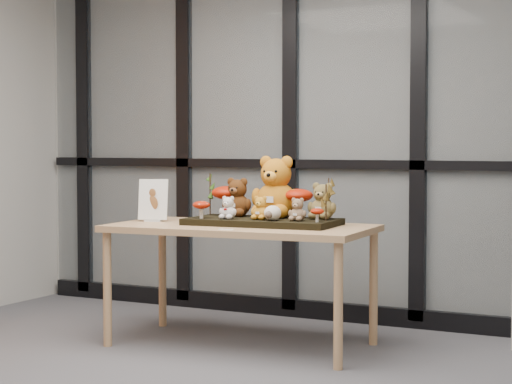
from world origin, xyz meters
The scene contains 22 objects.
room_shell centered at (0.00, 0.00, 1.68)m, with size 5.00×5.00×5.00m.
glass_partition centered at (0.00, 2.47, 1.42)m, with size 4.90×0.06×2.78m.
display_table centered at (-0.32, 1.50, 0.64)m, with size 1.56×0.86×0.71m.
diorama_tray centered at (-0.21, 1.56, 0.73)m, with size 0.87×0.44×0.04m, color black.
bear_pooh_yellow centered at (-0.18, 1.69, 0.95)m, with size 0.31×0.28×0.40m, color orange, non-canonical shape.
bear_brown_medium centered at (-0.42, 1.65, 0.88)m, with size 0.19×0.18×0.26m, color #48250D, non-canonical shape.
bear_tan_back centered at (0.12, 1.69, 0.87)m, with size 0.18×0.16×0.23m, color brown, non-canonical shape.
bear_small_yellow centered at (-0.18, 1.48, 0.82)m, with size 0.12×0.10×0.15m, color orange, non-canonical shape.
bear_white_bow centered at (-0.36, 1.44, 0.82)m, with size 0.11×0.10×0.15m, color silver, non-canonical shape.
bear_beige_small centered at (0.05, 1.50, 0.82)m, with size 0.11×0.10×0.15m, color #896A4C, non-canonical shape.
plush_cream_hedgehog centered at (-0.08, 1.45, 0.80)m, with size 0.07×0.07×0.10m, color white, non-canonical shape.
mushroom_back_left centered at (-0.50, 1.66, 0.85)m, with size 0.18×0.18×0.20m, color #9D1805, non-canonical shape.
mushroom_back_right centered at (-0.03, 1.69, 0.84)m, with size 0.17×0.17×0.19m, color #9D1805, non-canonical shape.
mushroom_front_left centered at (-0.53, 1.41, 0.81)m, with size 0.10×0.10×0.11m, color #9D1805, non-canonical shape.
mushroom_front_right centered at (0.18, 1.48, 0.79)m, with size 0.08×0.08×0.09m, color #9D1805, non-canonical shape.
sprig_green_far_left centered at (-0.61, 1.65, 0.88)m, with size 0.05×0.05×0.26m, color #163C0D, non-canonical shape.
sprig_green_mid_left centered at (-0.49, 1.71, 0.86)m, with size 0.05×0.05×0.21m, color #163C0D, non-canonical shape.
sprig_dry_far_right centered at (0.16, 1.68, 0.87)m, with size 0.05×0.05×0.24m, color brown, non-canonical shape.
sprig_dry_mid_right centered at (0.19, 1.57, 0.85)m, with size 0.05×0.05×0.21m, color brown, non-canonical shape.
sprig_green_centre centered at (-0.28, 1.73, 0.83)m, with size 0.05×0.05×0.16m, color #163C0D, non-canonical shape.
sign_holder centered at (-0.91, 1.48, 0.83)m, with size 0.19×0.10×0.26m.
label_card centered at (-0.25, 1.20, 0.71)m, with size 0.09×0.03×0.00m, color white.
Camera 1 is at (2.23, -3.25, 1.19)m, focal length 65.00 mm.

